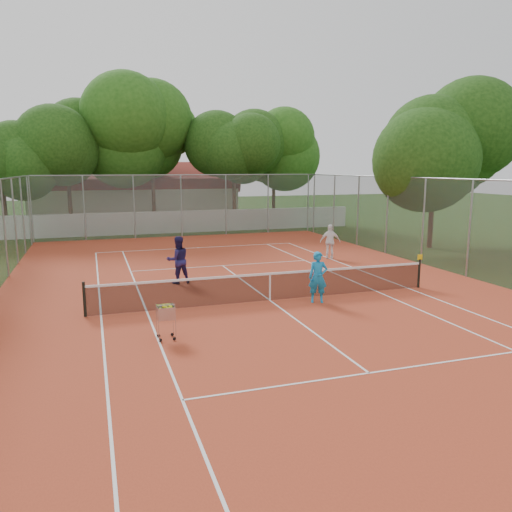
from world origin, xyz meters
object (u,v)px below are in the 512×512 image
object	(u,v)px
tennis_net	(270,286)
player_near	(318,277)
player_far_left	(178,260)
clubhouse	(134,194)
player_far_right	(330,241)
ball_hopper	(166,321)

from	to	relation	value
tennis_net	player_near	world-z (taller)	player_near
player_far_left	clubhouse	bearing A→B (deg)	-98.82
clubhouse	player_far_left	size ratio (longest dim) A/B	8.89
player_far_right	ball_hopper	size ratio (longest dim) A/B	1.71
clubhouse	player_near	world-z (taller)	clubhouse
player_near	ball_hopper	world-z (taller)	player_near
tennis_net	clubhouse	bearing A→B (deg)	93.95
player_far_right	ball_hopper	distance (m)	13.29
tennis_net	player_far_left	world-z (taller)	player_far_left
player_near	tennis_net	bearing A→B (deg)	172.90
player_near	player_far_left	bearing A→B (deg)	151.93
tennis_net	clubhouse	xyz separation A→B (m)	(-2.00, 29.00, 1.69)
player_near	ball_hopper	xyz separation A→B (m)	(-5.34, -2.09, -0.36)
player_far_right	clubhouse	bearing A→B (deg)	-50.14
tennis_net	player_near	bearing A→B (deg)	-25.98
player_far_right	tennis_net	bearing A→B (deg)	71.14
clubhouse	ball_hopper	size ratio (longest dim) A/B	16.54
clubhouse	ball_hopper	xyz separation A→B (m)	(-1.90, -31.79, -1.68)
clubhouse	ball_hopper	bearing A→B (deg)	-93.42
player_far_right	ball_hopper	xyz separation A→B (m)	(-9.43, -9.35, -0.35)
tennis_net	player_near	xyz separation A→B (m)	(1.44, -0.70, 0.37)
tennis_net	ball_hopper	size ratio (longest dim) A/B	11.98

